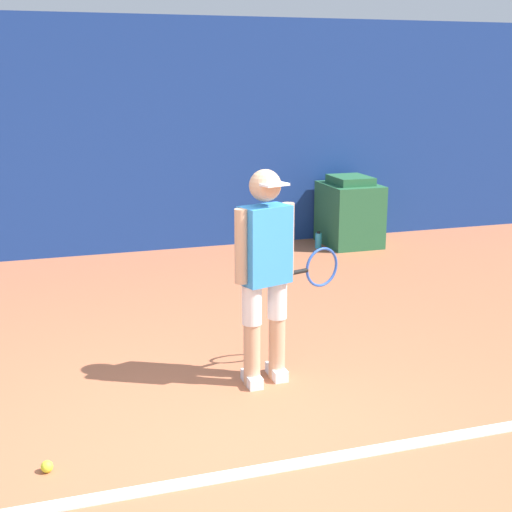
% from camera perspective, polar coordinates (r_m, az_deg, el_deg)
% --- Properties ---
extents(ground_plane, '(24.00, 24.00, 0.00)m').
position_cam_1_polar(ground_plane, '(4.33, -3.09, -15.54)').
color(ground_plane, '#B76642').
extents(back_wall, '(24.00, 0.10, 2.82)m').
position_cam_1_polar(back_wall, '(8.77, -11.85, 9.25)').
color(back_wall, navy).
rests_on(back_wall, ground_plane).
extents(court_baseline, '(21.60, 0.10, 0.01)m').
position_cam_1_polar(court_baseline, '(4.11, -2.14, -17.15)').
color(court_baseline, white).
rests_on(court_baseline, ground_plane).
extents(tennis_player, '(0.88, 0.38, 1.53)m').
position_cam_1_polar(tennis_player, '(4.95, 0.82, -0.95)').
color(tennis_player, tan).
rests_on(tennis_player, ground_plane).
extents(tennis_ball, '(0.07, 0.07, 0.07)m').
position_cam_1_polar(tennis_ball, '(4.30, -16.38, -15.86)').
color(tennis_ball, '#D1E533').
rests_on(tennis_ball, ground_plane).
extents(covered_chair, '(0.65, 0.80, 0.89)m').
position_cam_1_polar(covered_chair, '(9.24, 7.49, 3.48)').
color(covered_chair, '#28663D').
rests_on(covered_chair, ground_plane).
extents(water_bottle, '(0.08, 0.08, 0.22)m').
position_cam_1_polar(water_bottle, '(9.06, 5.01, 1.26)').
color(water_bottle, '#33ADD6').
rests_on(water_bottle, ground_plane).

